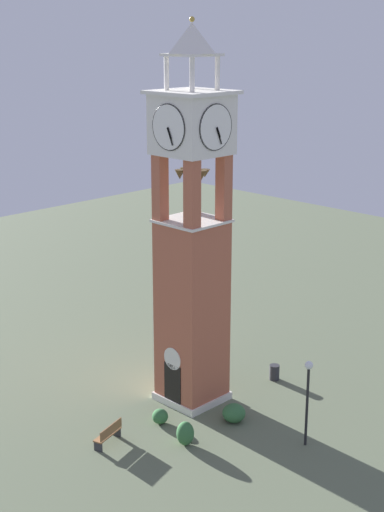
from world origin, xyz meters
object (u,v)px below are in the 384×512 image
trash_bin (274,372)px  clock_tower (192,249)px  lamp_post (308,388)px  park_bench (109,434)px

trash_bin → clock_tower: bearing=-108.6°
clock_tower → lamp_post: (6.60, 0.40, -4.93)m
clock_tower → trash_bin: 8.71m
park_bench → lamp_post: 8.92m
park_bench → lamp_post: size_ratio=0.42×
clock_tower → lamp_post: 8.25m
clock_tower → trash_bin: bearing=71.4°
trash_bin → park_bench: bearing=-96.2°
lamp_post → trash_bin: bearing=140.7°
clock_tower → trash_bin: clock_tower is taller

